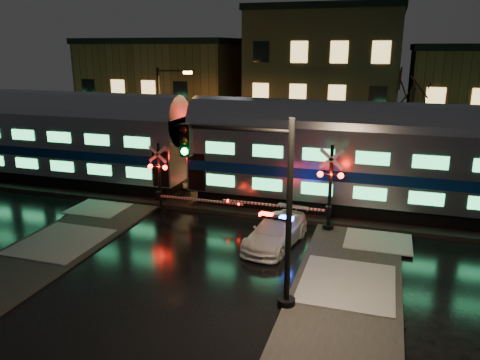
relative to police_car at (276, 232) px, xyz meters
The scene contains 12 objects.
ground 3.07m from the police_car, behind, with size 120.00×120.00×0.00m, color black.
ballast 5.92m from the police_car, 120.60° to the left, with size 90.00×4.20×0.24m, color black.
sidewalk_left 11.21m from the police_car, 148.04° to the right, with size 4.00×20.00×0.12m, color #2D2D2D.
sidewalk_right 6.91m from the police_car, 59.44° to the right, with size 4.00×20.00×0.12m, color #2D2D2D.
building_left 27.53m from the police_car, 125.94° to the left, with size 14.00×10.00×9.00m, color brown.
building_mid 23.16m from the police_car, 92.54° to the left, with size 12.00×11.00×11.50m, color brown.
train 8.65m from the police_car, 141.90° to the left, with size 51.00×3.12×5.92m.
police_car is the anchor object (origin of this frame).
crossing_signal_right 3.15m from the police_car, 54.16° to the left, with size 6.13×0.67×4.34m.
crossing_signal_left 7.18m from the police_car, 160.55° to the left, with size 5.46×0.64×3.87m.
traffic_light 5.90m from the police_car, 83.87° to the right, with size 4.32×0.74×6.68m.
streetlight 14.01m from the police_car, 137.91° to the left, with size 2.49×0.26×7.46m.
Camera 1 is at (7.45, -19.52, 8.83)m, focal length 35.00 mm.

